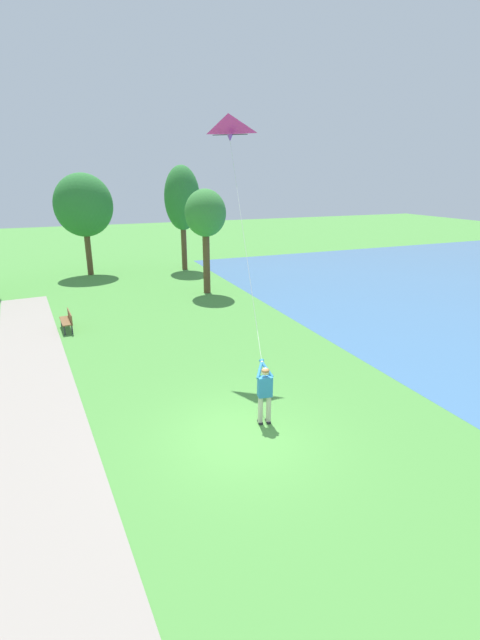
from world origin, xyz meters
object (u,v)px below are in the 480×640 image
Objects in this scene: tree_treeline_left at (182,199)px; tree_behind_path at (205,215)px; flying_kite at (229,129)px; tree_lakeside_far at (84,206)px; person_kite_flyer at (265,390)px; park_bench_near_walkway at (68,319)px.

tree_behind_path is at bearing -94.90° from tree_treeline_left.
flying_kite reaches higher than tree_lakeside_far.
flying_kite is at bearing -103.17° from tree_behind_path.
person_kite_flyer reaches higher than park_bench_near_walkway.
tree_lakeside_far is at bearing 127.05° from tree_behind_path.
flying_kite is at bearing -99.72° from tree_treeline_left.
park_bench_near_walkway is at bearing -152.71° from tree_behind_path.
person_kite_flyer is 23.08m from tree_treeline_left.
flying_kite is at bearing -78.24° from tree_lakeside_far.
person_kite_flyer is 0.26× the size of flying_kite.
flying_kite is 4.54× the size of park_bench_near_walkway.
person_kite_flyer is at bearing -82.48° from tree_lakeside_far.
person_kite_flyer is 15.66m from tree_behind_path.
tree_treeline_left reaches higher than person_kite_flyer.
tree_treeline_left reaches higher than tree_behind_path.
person_kite_flyer is 1.19× the size of park_bench_near_walkway.
park_bench_near_walkway is at bearing -98.68° from tree_lakeside_far.
tree_behind_path is at bearing 76.83° from flying_kite.
tree_behind_path is 10.32m from tree_lakeside_far.
park_bench_near_walkway is 0.25× the size of tree_behind_path.
tree_lakeside_far is (-6.22, 8.23, 0.21)m from tree_behind_path.
tree_lakeside_far is at bearing 81.32° from park_bench_near_walkway.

